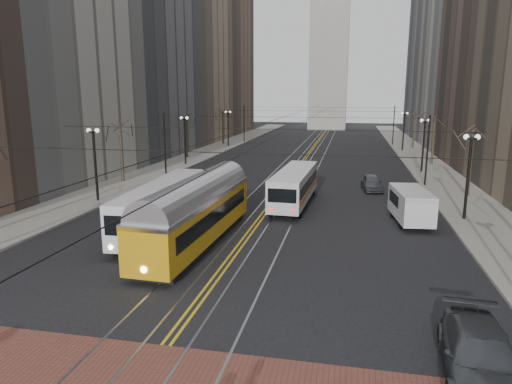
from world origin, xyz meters
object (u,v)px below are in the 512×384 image
at_px(sedan_parked, 480,356).
at_px(sedan_grey, 372,183).
at_px(streetcar, 197,218).
at_px(cargo_van, 411,207).
at_px(transit_bus, 166,207).
at_px(rear_bus, 295,187).

bearing_deg(sedan_parked, sedan_grey, 99.53).
distance_m(streetcar, cargo_van, 14.28).
height_order(transit_bus, cargo_van, transit_bus).
distance_m(sedan_grey, sedan_parked, 28.08).
xyz_separation_m(rear_bus, cargo_van, (8.20, -3.76, -0.22)).
distance_m(streetcar, sedan_grey, 20.36).
relative_size(transit_bus, sedan_parked, 2.27).
bearing_deg(rear_bus, streetcar, -109.68).
distance_m(streetcar, rear_bus, 11.49).
relative_size(streetcar, rear_bus, 1.24).
distance_m(streetcar, sedan_parked, 16.34).
height_order(rear_bus, sedan_parked, rear_bus).
relative_size(transit_bus, sedan_grey, 2.88).
height_order(streetcar, sedan_parked, streetcar).
height_order(streetcar, sedan_grey, streetcar).
height_order(streetcar, rear_bus, streetcar).
xyz_separation_m(cargo_van, sedan_grey, (-2.06, 10.57, -0.43)).
xyz_separation_m(rear_bus, sedan_grey, (6.14, 6.81, -0.66)).
xyz_separation_m(streetcar, rear_bus, (4.30, 10.65, -0.17)).
bearing_deg(cargo_van, streetcar, -157.78).
xyz_separation_m(rear_bus, sedan_parked, (8.16, -21.20, -0.60)).
distance_m(transit_bus, streetcar, 3.48).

